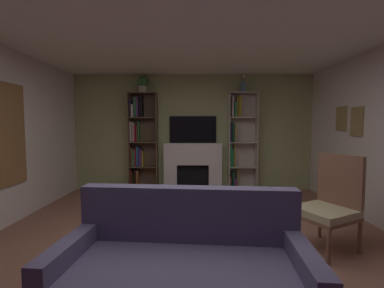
# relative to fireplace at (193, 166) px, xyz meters

# --- Properties ---
(ground_plane) EXTENTS (7.68, 7.68, 0.00)m
(ground_plane) POSITION_rel_fireplace_xyz_m (0.00, -3.08, -0.56)
(ground_plane) COLOR #8E5D4B
(wall_back_accent) EXTENTS (5.45, 0.06, 2.59)m
(wall_back_accent) POSITION_rel_fireplace_xyz_m (0.00, 0.15, 0.73)
(wall_back_accent) COLOR #A0AC72
(wall_back_accent) RESTS_ON ground_plane
(ceiling) EXTENTS (5.45, 6.52, 0.06)m
(ceiling) POSITION_rel_fireplace_xyz_m (0.00, -3.08, 2.06)
(ceiling) COLOR white
(ceiling) RESTS_ON wall_back_accent
(fireplace) EXTENTS (1.38, 0.53, 1.06)m
(fireplace) POSITION_rel_fireplace_xyz_m (0.00, 0.00, 0.00)
(fireplace) COLOR white
(fireplace) RESTS_ON ground_plane
(tv) EXTENTS (1.04, 0.06, 0.60)m
(tv) POSITION_rel_fireplace_xyz_m (0.00, 0.09, 0.80)
(tv) COLOR black
(tv) RESTS_ON fireplace
(bookshelf_left) EXTENTS (0.62, 0.29, 2.17)m
(bookshelf_left) POSITION_rel_fireplace_xyz_m (-1.17, 0.01, 0.52)
(bookshelf_left) COLOR brown
(bookshelf_left) RESTS_ON ground_plane
(bookshelf_right) EXTENTS (0.62, 0.31, 2.17)m
(bookshelf_right) POSITION_rel_fireplace_xyz_m (1.01, 0.01, 0.54)
(bookshelf_right) COLOR beige
(bookshelf_right) RESTS_ON ground_plane
(potted_plant) EXTENTS (0.23, 0.23, 0.35)m
(potted_plant) POSITION_rel_fireplace_xyz_m (-1.09, -0.03, 1.80)
(potted_plant) COLOR beige
(potted_plant) RESTS_ON bookshelf_left
(vase_with_flowers) EXTENTS (0.12, 0.12, 0.39)m
(vase_with_flowers) POSITION_rel_fireplace_xyz_m (1.09, -0.03, 1.73)
(vase_with_flowers) COLOR #56779F
(vase_with_flowers) RESTS_ON bookshelf_right
(couch) EXTENTS (1.97, 1.06, 0.92)m
(couch) POSITION_rel_fireplace_xyz_m (-0.04, -3.93, -0.27)
(couch) COLOR #585070
(couch) RESTS_ON ground_plane
(armchair) EXTENTS (0.78, 0.77, 1.11)m
(armchair) POSITION_rel_fireplace_xyz_m (1.64, -2.82, -0.02)
(armchair) COLOR brown
(armchair) RESTS_ON ground_plane
(coffee_table) EXTENTS (0.78, 0.52, 0.36)m
(coffee_table) POSITION_rel_fireplace_xyz_m (-0.04, -3.18, -0.25)
(coffee_table) COLOR brown
(coffee_table) RESTS_ON ground_plane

